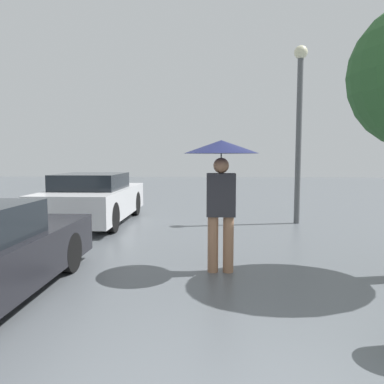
{
  "coord_description": "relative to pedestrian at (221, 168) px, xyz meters",
  "views": [
    {
      "loc": [
        -0.43,
        -1.37,
        1.66
      ],
      "look_at": [
        -0.69,
        3.95,
        1.16
      ],
      "focal_mm": 35.0,
      "sensor_mm": 36.0,
      "label": 1
    }
  ],
  "objects": [
    {
      "name": "pedestrian",
      "position": [
        0.0,
        0.0,
        0.0
      ],
      "size": [
        1.06,
        1.06,
        1.9
      ],
      "color": "#9E7051",
      "rests_on": "ground_plane"
    },
    {
      "name": "parked_car_farthest",
      "position": [
        -3.1,
        3.97,
        -0.89
      ],
      "size": [
        1.77,
        4.11,
        1.26
      ],
      "color": "silver",
      "rests_on": "ground_plane"
    },
    {
      "name": "street_lamp",
      "position": [
        2.03,
        4.12,
        1.18
      ],
      "size": [
        0.32,
        0.32,
        4.35
      ],
      "color": "#515456",
      "rests_on": "ground_plane"
    }
  ]
}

